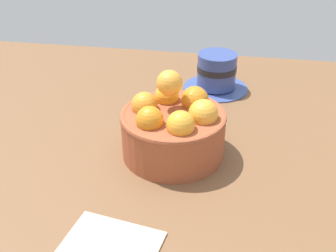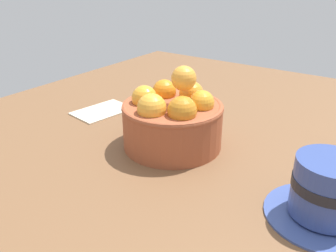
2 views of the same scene
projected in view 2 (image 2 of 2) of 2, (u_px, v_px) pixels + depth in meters
The scene contains 4 objects.
ground_plane at pixel (172, 157), 61.99cm from camera, with size 116.57×92.85×4.48cm, color brown.
terracotta_bowl at pixel (173, 119), 58.96cm from camera, with size 16.74×16.74×13.93cm.
coffee_cup at pixel (327, 191), 42.18cm from camera, with size 13.93×13.93×7.90cm.
folded_napkin at pixel (102, 110), 74.98cm from camera, with size 11.74×7.78×0.60cm, color beige.
Camera 2 is at (-44.88, -30.63, 28.08)cm, focal length 38.06 mm.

